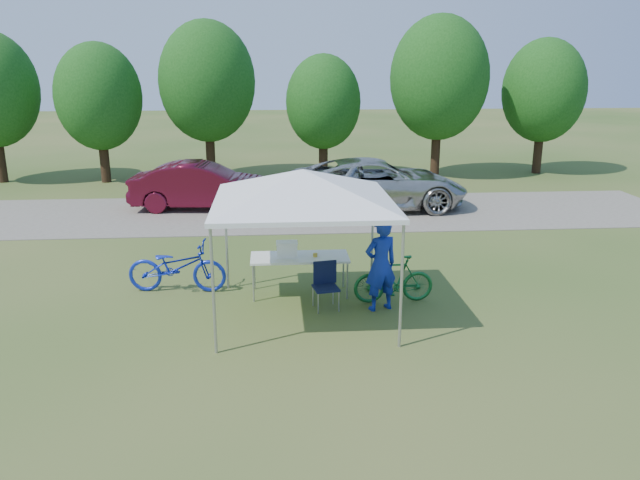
% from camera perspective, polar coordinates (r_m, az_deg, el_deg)
% --- Properties ---
extents(ground, '(100.00, 100.00, 0.00)m').
position_cam_1_polar(ground, '(11.73, -1.47, -6.77)').
color(ground, '#2D5119').
rests_on(ground, ground).
extents(gravel_strip, '(24.00, 5.00, 0.02)m').
position_cam_1_polar(gravel_strip, '(19.34, -2.68, 2.49)').
color(gravel_strip, gray).
rests_on(gravel_strip, ground).
extents(canopy, '(4.53, 4.53, 3.00)m').
position_cam_1_polar(canopy, '(10.97, -1.57, 6.10)').
color(canopy, '#A5A5AA').
rests_on(canopy, ground).
extents(treeline, '(24.89, 4.28, 6.30)m').
position_cam_1_polar(treeline, '(24.86, -3.93, 13.72)').
color(treeline, '#382314').
rests_on(treeline, ground).
extents(folding_table, '(1.95, 0.81, 0.80)m').
position_cam_1_polar(folding_table, '(12.44, -1.87, -1.68)').
color(folding_table, white).
rests_on(folding_table, ground).
extents(folding_chair, '(0.52, 0.54, 0.89)m').
position_cam_1_polar(folding_chair, '(11.86, 0.50, -3.77)').
color(folding_chair, '#0E1433').
rests_on(folding_chair, ground).
extents(cooler, '(0.42, 0.29, 0.31)m').
position_cam_1_polar(cooler, '(12.38, -3.04, -0.84)').
color(cooler, white).
rests_on(cooler, folding_table).
extents(ice_cream_cup, '(0.09, 0.09, 0.07)m').
position_cam_1_polar(ice_cream_cup, '(12.39, -0.44, -1.38)').
color(ice_cream_cup, gold).
rests_on(ice_cream_cup, folding_table).
extents(cyclist, '(0.76, 0.62, 1.78)m').
position_cam_1_polar(cyclist, '(11.69, 5.57, -2.25)').
color(cyclist, navy).
rests_on(cyclist, ground).
extents(bike_blue, '(2.06, 0.89, 1.05)m').
position_cam_1_polar(bike_blue, '(12.99, -12.94, -2.40)').
color(bike_blue, '#1429B2').
rests_on(bike_blue, ground).
extents(bike_green, '(1.59, 0.51, 0.94)m').
position_cam_1_polar(bike_green, '(12.20, 6.75, -3.57)').
color(bike_green, '#16662D').
rests_on(bike_green, ground).
extents(minivan, '(5.78, 2.84, 1.58)m').
position_cam_1_polar(minivan, '(19.82, 5.18, 5.15)').
color(minivan, '#B2B1AD').
rests_on(minivan, gravel_strip).
extents(sedan, '(4.54, 1.84, 1.47)m').
position_cam_1_polar(sedan, '(20.06, -10.66, 4.90)').
color(sedan, '#520D1E').
rests_on(sedan, gravel_strip).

